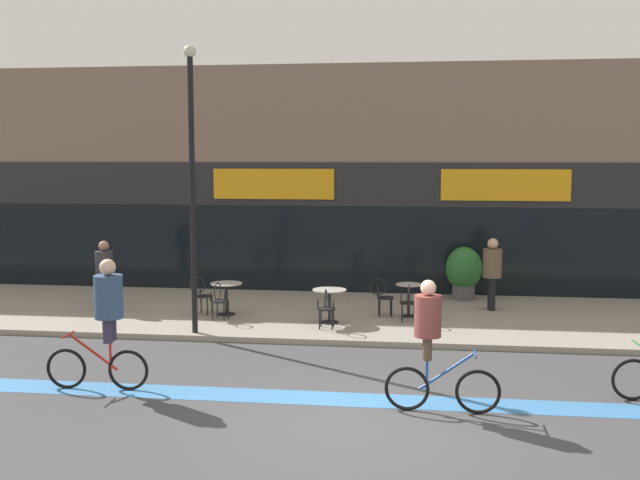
# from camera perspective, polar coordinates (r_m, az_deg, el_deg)

# --- Properties ---
(ground_plane) EXTENTS (120.00, 120.00, 0.00)m
(ground_plane) POSITION_cam_1_polar(r_m,az_deg,el_deg) (11.20, 2.85, -13.91)
(ground_plane) COLOR #424244
(sidewalk_slab) EXTENTS (40.00, 5.50, 0.12)m
(sidewalk_slab) POSITION_cam_1_polar(r_m,az_deg,el_deg) (18.15, 4.69, -5.79)
(sidewalk_slab) COLOR gray
(sidewalk_slab) RESTS_ON ground
(storefront_facade) EXTENTS (40.00, 4.06, 6.39)m
(storefront_facade) POSITION_cam_1_polar(r_m,az_deg,el_deg) (22.47, 5.34, 4.57)
(storefront_facade) COLOR #7F6656
(storefront_facade) RESTS_ON ground
(bike_lane_stripe) EXTENTS (36.00, 0.70, 0.01)m
(bike_lane_stripe) POSITION_cam_1_polar(r_m,az_deg,el_deg) (12.27, 3.28, -12.07)
(bike_lane_stripe) COLOR #3D7AB7
(bike_lane_stripe) RESTS_ON ground
(bistro_table_0) EXTENTS (0.76, 0.76, 0.77)m
(bistro_table_0) POSITION_cam_1_polar(r_m,az_deg,el_deg) (17.99, -7.15, -3.95)
(bistro_table_0) COLOR black
(bistro_table_0) RESTS_ON sidewalk_slab
(bistro_table_1) EXTENTS (0.77, 0.77, 0.77)m
(bistro_table_1) POSITION_cam_1_polar(r_m,az_deg,el_deg) (16.99, 0.72, -4.50)
(bistro_table_1) COLOR black
(bistro_table_1) RESTS_ON sidewalk_slab
(bistro_table_2) EXTENTS (0.61, 0.61, 0.78)m
(bistro_table_2) POSITION_cam_1_polar(r_m,az_deg,el_deg) (17.77, 6.78, -4.09)
(bistro_table_2) COLOR black
(bistro_table_2) RESTS_ON sidewalk_slab
(cafe_chair_0_near) EXTENTS (0.44, 0.60, 0.90)m
(cafe_chair_0_near) POSITION_cam_1_polar(r_m,az_deg,el_deg) (17.40, -7.69, -4.42)
(cafe_chair_0_near) COLOR black
(cafe_chair_0_near) RESTS_ON sidewalk_slab
(cafe_chair_0_side) EXTENTS (0.60, 0.45, 0.90)m
(cafe_chair_0_side) POSITION_cam_1_polar(r_m,az_deg,el_deg) (18.17, -9.05, -3.98)
(cafe_chair_0_side) COLOR black
(cafe_chair_0_side) RESTS_ON sidewalk_slab
(cafe_chair_1_near) EXTENTS (0.40, 0.58, 0.90)m
(cafe_chair_1_near) POSITION_cam_1_polar(r_m,az_deg,el_deg) (16.39, 0.47, -5.03)
(cafe_chair_1_near) COLOR black
(cafe_chair_1_near) RESTS_ON sidewalk_slab
(cafe_chair_2_near) EXTENTS (0.42, 0.58, 0.90)m
(cafe_chair_2_near) POSITION_cam_1_polar(r_m,az_deg,el_deg) (17.16, 6.76, -4.56)
(cafe_chair_2_near) COLOR black
(cafe_chair_2_near) RESTS_ON sidewalk_slab
(cafe_chair_2_side) EXTENTS (0.60, 0.45, 0.90)m
(cafe_chair_2_side) POSITION_cam_1_polar(r_m,az_deg,el_deg) (17.78, 4.75, -4.15)
(cafe_chair_2_side) COLOR black
(cafe_chair_2_side) RESTS_ON sidewalk_slab
(planter_pot) EXTENTS (0.95, 0.95, 1.40)m
(planter_pot) POSITION_cam_1_polar(r_m,az_deg,el_deg) (20.06, 10.90, -2.36)
(planter_pot) COLOR #4C4C51
(planter_pot) RESTS_ON sidewalk_slab
(lamp_post) EXTENTS (0.26, 0.26, 6.05)m
(lamp_post) POSITION_cam_1_polar(r_m,az_deg,el_deg) (15.98, -9.72, 5.14)
(lamp_post) COLOR black
(lamp_post) RESTS_ON sidewalk_slab
(cyclist_1) EXTENTS (1.76, 0.48, 2.04)m
(cyclist_1) POSITION_cam_1_polar(r_m,az_deg,el_deg) (11.53, 8.54, -7.40)
(cyclist_1) COLOR black
(cyclist_1) RESTS_ON ground
(cyclist_2) EXTENTS (1.75, 0.52, 2.21)m
(cyclist_2) POSITION_cam_1_polar(r_m,az_deg,el_deg) (12.92, -15.99, -5.37)
(cyclist_2) COLOR black
(cyclist_2) RESTS_ON ground
(pedestrian_near_end) EXTENTS (0.50, 0.50, 1.77)m
(pedestrian_near_end) POSITION_cam_1_polar(r_m,az_deg,el_deg) (18.81, 12.99, -2.05)
(pedestrian_near_end) COLOR black
(pedestrian_near_end) RESTS_ON sidewalk_slab
(pedestrian_far_end) EXTENTS (0.47, 0.47, 1.71)m
(pedestrian_far_end) POSITION_cam_1_polar(r_m,az_deg,el_deg) (19.13, -16.10, -2.12)
(pedestrian_far_end) COLOR black
(pedestrian_far_end) RESTS_ON sidewalk_slab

